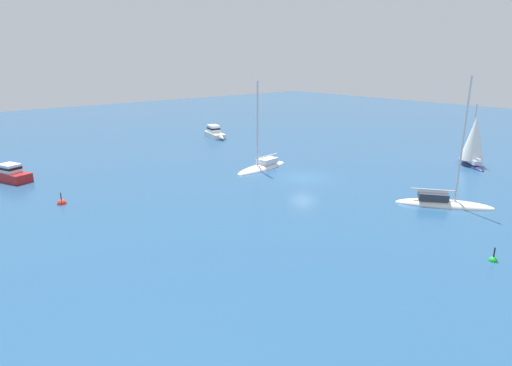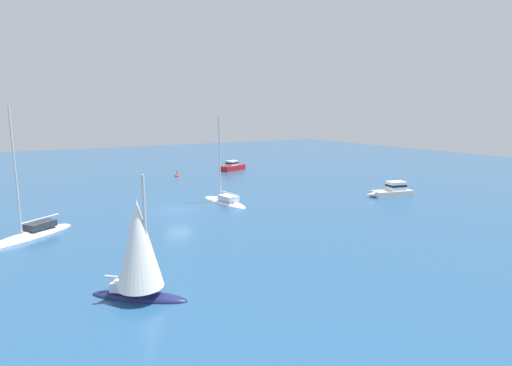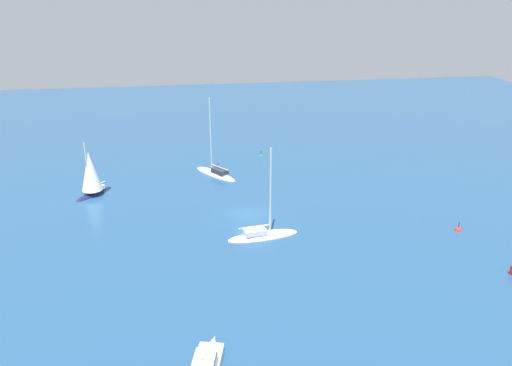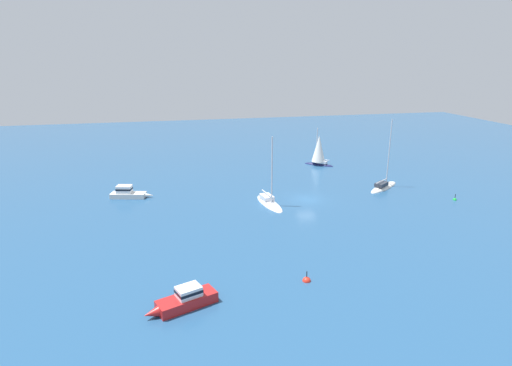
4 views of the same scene
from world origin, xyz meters
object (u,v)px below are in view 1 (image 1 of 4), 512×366
object	(u,v)px
channel_buoy	(493,261)
mooring_buoy	(62,204)
sailboat	(262,167)
launch	(215,133)
sloop_1	(474,143)
sloop	(443,204)
powerboat	(8,174)

from	to	relation	value
channel_buoy	mooring_buoy	bearing A→B (deg)	30.50
sailboat	launch	xyz separation A→B (m)	(18.64, -6.94, 0.49)
sloop_1	launch	size ratio (longest dim) A/B	1.18
sailboat	mooring_buoy	world-z (taller)	sailboat
sloop	powerboat	bearing A→B (deg)	-176.78
sloop_1	sailboat	bearing A→B (deg)	93.06
channel_buoy	mooring_buoy	xyz separation A→B (m)	(27.28, 16.07, -0.01)
launch	mooring_buoy	bearing A→B (deg)	-44.19
launch	sloop_1	bearing A→B (deg)	33.40
launch	channel_buoy	distance (m)	45.45
sloop_1	launch	bearing A→B (deg)	59.76
channel_buoy	sloop	bearing A→B (deg)	-47.18
powerboat	channel_buoy	bearing A→B (deg)	-176.02
sloop_1	channel_buoy	size ratio (longest dim) A/B	6.41
powerboat	mooring_buoy	xyz separation A→B (m)	(-10.72, -1.63, -0.64)
sailboat	mooring_buoy	xyz separation A→B (m)	(1.87, 20.28, -0.18)
sailboat	sloop_1	bearing A→B (deg)	134.25
sloop	sloop_1	xyz separation A→B (m)	(4.58, -15.27, 2.40)
sloop_1	channel_buoy	bearing A→B (deg)	157.20
sloop_1	sloop	bearing A→B (deg)	147.21
powerboat	channel_buoy	size ratio (longest dim) A/B	5.38
sloop_1	powerboat	world-z (taller)	sloop_1
powerboat	launch	xyz separation A→B (m)	(6.06, -28.85, 0.03)
sailboat	launch	world-z (taller)	sailboat
sloop_1	mooring_buoy	bearing A→B (deg)	108.11
sailboat	sloop	distance (m)	18.90
launch	channel_buoy	world-z (taller)	launch
sloop	channel_buoy	bearing A→B (deg)	-82.63
powerboat	mooring_buoy	size ratio (longest dim) A/B	4.47
launch	mooring_buoy	world-z (taller)	launch
sloop_1	powerboat	bearing A→B (deg)	97.02
sailboat	sloop_1	size ratio (longest dim) A/B	1.37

